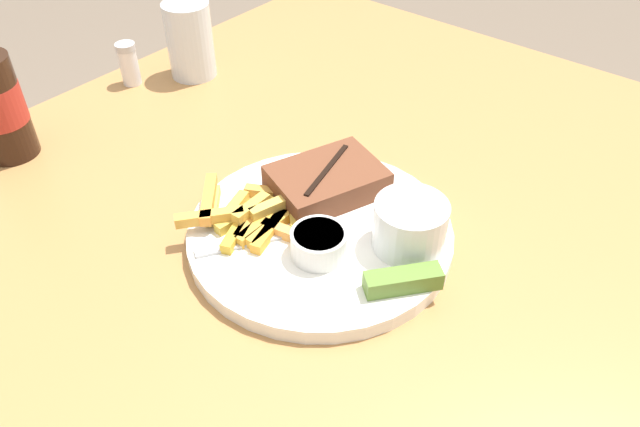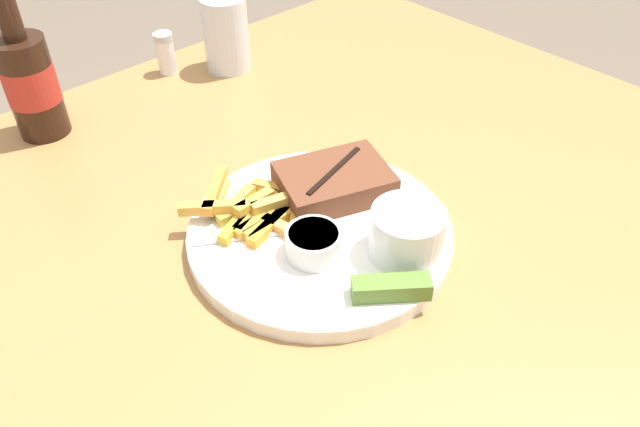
{
  "view_description": "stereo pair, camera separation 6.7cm",
  "coord_description": "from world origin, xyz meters",
  "px_view_note": "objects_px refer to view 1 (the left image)",
  "views": [
    {
      "loc": [
        -0.39,
        -0.32,
        1.21
      ],
      "look_at": [
        0.0,
        0.0,
        0.78
      ],
      "focal_mm": 35.0,
      "sensor_mm": 36.0,
      "label": 1
    },
    {
      "loc": [
        -0.35,
        -0.37,
        1.21
      ],
      "look_at": [
        0.0,
        0.0,
        0.78
      ],
      "focal_mm": 35.0,
      "sensor_mm": 36.0,
      "label": 2
    }
  ],
  "objects_px": {
    "steak_portion": "(327,181)",
    "salt_shaker": "(129,64)",
    "dinner_plate": "(320,234)",
    "fork_utensil": "(252,241)",
    "drinking_glass": "(190,40)",
    "coleslaw_cup": "(410,223)",
    "pickle_spear": "(403,280)",
    "dipping_sauce_cup": "(319,243)"
  },
  "relations": [
    {
      "from": "coleslaw_cup",
      "to": "dipping_sauce_cup",
      "type": "bearing_deg",
      "value": 138.12
    },
    {
      "from": "drinking_glass",
      "to": "steak_portion",
      "type": "bearing_deg",
      "value": -107.96
    },
    {
      "from": "drinking_glass",
      "to": "dipping_sauce_cup",
      "type": "bearing_deg",
      "value": -115.89
    },
    {
      "from": "steak_portion",
      "to": "fork_utensil",
      "type": "distance_m",
      "value": 0.12
    },
    {
      "from": "drinking_glass",
      "to": "fork_utensil",
      "type": "bearing_deg",
      "value": -123.57
    },
    {
      "from": "steak_portion",
      "to": "fork_utensil",
      "type": "bearing_deg",
      "value": 176.98
    },
    {
      "from": "fork_utensil",
      "to": "drinking_glass",
      "type": "relative_size",
      "value": 1.05
    },
    {
      "from": "steak_portion",
      "to": "salt_shaker",
      "type": "relative_size",
      "value": 2.27
    },
    {
      "from": "drinking_glass",
      "to": "coleslaw_cup",
      "type": "bearing_deg",
      "value": -105.41
    },
    {
      "from": "pickle_spear",
      "to": "drinking_glass",
      "type": "bearing_deg",
      "value": 69.83
    },
    {
      "from": "fork_utensil",
      "to": "pickle_spear",
      "type": "bearing_deg",
      "value": -41.48
    },
    {
      "from": "dinner_plate",
      "to": "fork_utensil",
      "type": "height_order",
      "value": "fork_utensil"
    },
    {
      "from": "salt_shaker",
      "to": "steak_portion",
      "type": "bearing_deg",
      "value": -95.15
    },
    {
      "from": "drinking_glass",
      "to": "salt_shaker",
      "type": "distance_m",
      "value": 0.1
    },
    {
      "from": "dinner_plate",
      "to": "salt_shaker",
      "type": "relative_size",
      "value": 4.46
    },
    {
      "from": "salt_shaker",
      "to": "fork_utensil",
      "type": "bearing_deg",
      "value": -110.93
    },
    {
      "from": "steak_portion",
      "to": "salt_shaker",
      "type": "distance_m",
      "value": 0.42
    },
    {
      "from": "dinner_plate",
      "to": "salt_shaker",
      "type": "bearing_deg",
      "value": 78.45
    },
    {
      "from": "steak_portion",
      "to": "drinking_glass",
      "type": "height_order",
      "value": "drinking_glass"
    },
    {
      "from": "steak_portion",
      "to": "coleslaw_cup",
      "type": "xyz_separation_m",
      "value": [
        -0.02,
        -0.12,
        0.01
      ]
    },
    {
      "from": "dinner_plate",
      "to": "fork_utensil",
      "type": "distance_m",
      "value": 0.08
    },
    {
      "from": "dipping_sauce_cup",
      "to": "drinking_glass",
      "type": "xyz_separation_m",
      "value": [
        0.2,
        0.42,
        0.02
      ]
    },
    {
      "from": "coleslaw_cup",
      "to": "fork_utensil",
      "type": "relative_size",
      "value": 0.64
    },
    {
      "from": "steak_portion",
      "to": "drinking_glass",
      "type": "relative_size",
      "value": 1.29
    },
    {
      "from": "fork_utensil",
      "to": "drinking_glass",
      "type": "xyz_separation_m",
      "value": [
        0.24,
        0.36,
        0.04
      ]
    },
    {
      "from": "dinner_plate",
      "to": "pickle_spear",
      "type": "distance_m",
      "value": 0.12
    },
    {
      "from": "dipping_sauce_cup",
      "to": "drinking_glass",
      "type": "height_order",
      "value": "drinking_glass"
    },
    {
      "from": "dinner_plate",
      "to": "pickle_spear",
      "type": "height_order",
      "value": "pickle_spear"
    },
    {
      "from": "pickle_spear",
      "to": "drinking_glass",
      "type": "xyz_separation_m",
      "value": [
        0.19,
        0.51,
        0.03
      ]
    },
    {
      "from": "steak_portion",
      "to": "pickle_spear",
      "type": "height_order",
      "value": "steak_portion"
    },
    {
      "from": "steak_portion",
      "to": "drinking_glass",
      "type": "bearing_deg",
      "value": 72.04
    },
    {
      "from": "dipping_sauce_cup",
      "to": "coleslaw_cup",
      "type": "bearing_deg",
      "value": -41.88
    },
    {
      "from": "dinner_plate",
      "to": "coleslaw_cup",
      "type": "xyz_separation_m",
      "value": [
        0.04,
        -0.09,
        0.04
      ]
    },
    {
      "from": "coleslaw_cup",
      "to": "pickle_spear",
      "type": "distance_m",
      "value": 0.07
    },
    {
      "from": "dipping_sauce_cup",
      "to": "fork_utensil",
      "type": "xyz_separation_m",
      "value": [
        -0.03,
        0.07,
        -0.01
      ]
    },
    {
      "from": "coleslaw_cup",
      "to": "fork_utensil",
      "type": "bearing_deg",
      "value": 128.41
    },
    {
      "from": "coleslaw_cup",
      "to": "steak_portion",
      "type": "bearing_deg",
      "value": 82.44
    },
    {
      "from": "fork_utensil",
      "to": "dipping_sauce_cup",
      "type": "bearing_deg",
      "value": -32.26
    },
    {
      "from": "steak_portion",
      "to": "coleslaw_cup",
      "type": "distance_m",
      "value": 0.12
    },
    {
      "from": "pickle_spear",
      "to": "coleslaw_cup",
      "type": "bearing_deg",
      "value": 28.37
    },
    {
      "from": "dipping_sauce_cup",
      "to": "drinking_glass",
      "type": "relative_size",
      "value": 0.51
    },
    {
      "from": "dipping_sauce_cup",
      "to": "drinking_glass",
      "type": "bearing_deg",
      "value": 64.11
    }
  ]
}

